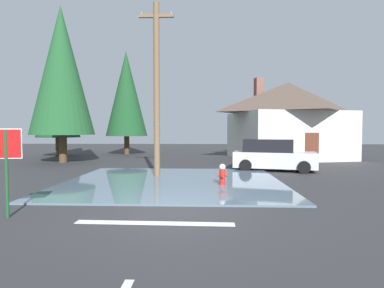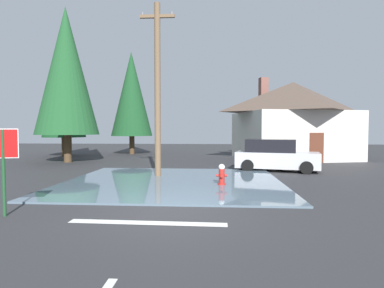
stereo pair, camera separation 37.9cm
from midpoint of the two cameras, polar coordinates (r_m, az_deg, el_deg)
name	(u,v)px [view 1 (the left image)]	position (r m, az deg, el deg)	size (l,w,h in m)	color
ground_plane	(175,212)	(8.74, -4.38, -12.28)	(80.00, 80.00, 0.10)	#2D2D30
flood_puddle	(174,182)	(13.23, -4.20, -6.81)	(8.87, 8.27, 0.06)	slate
lane_stop_bar	(154,223)	(7.67, -8.29, -14.01)	(3.76, 0.30, 0.01)	silver
stop_sign_near	(6,154)	(9.12, -31.68, -1.60)	(0.73, 0.18, 2.22)	#1E4C28
fire_hydrant	(222,175)	(12.34, 4.65, -5.65)	(0.43, 0.37, 0.87)	#AD231E
utility_pole	(157,87)	(14.67, -7.18, 10.20)	(1.60, 0.28, 7.93)	brown
house	(288,119)	(25.11, 16.59, 4.35)	(9.63, 8.73, 6.25)	beige
parked_car	(273,156)	(17.41, 13.81, -2.07)	(4.54, 2.70, 1.69)	silver
pine_tree_tall_left	(57,94)	(28.52, -23.58, 8.32)	(3.50, 3.50, 8.74)	#4C3823
pine_tree_mid_left	(61,71)	(23.10, -23.04, 12.16)	(4.16, 4.16, 10.39)	#4C3823
pine_tree_short_left	(126,94)	(28.97, -12.20, 8.88)	(3.67, 3.67, 9.16)	#4C3823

